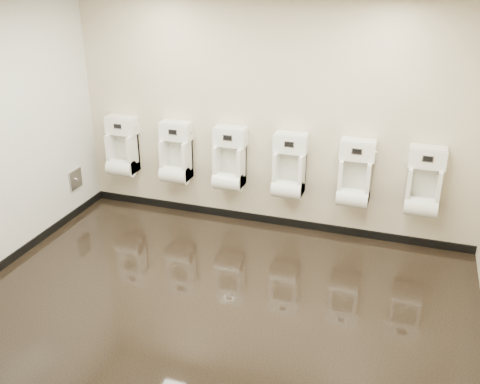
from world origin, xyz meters
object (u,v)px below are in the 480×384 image
object	(u,v)px
urinal_2	(229,163)
urinal_5	(423,187)
urinal_4	(355,178)
urinal_1	(176,157)
urinal_3	(289,170)
urinal_0	(122,151)
access_panel	(75,179)

from	to	relation	value
urinal_2	urinal_5	size ratio (longest dim) A/B	1.00
urinal_4	urinal_1	bearing A→B (deg)	180.00
urinal_4	urinal_5	distance (m)	0.76
urinal_2	urinal_3	bearing A→B (deg)	0.00
urinal_0	urinal_4	size ratio (longest dim) A/B	1.00
urinal_3	urinal_4	bearing A→B (deg)	0.00
urinal_4	urinal_0	bearing A→B (deg)	180.00
access_panel	urinal_3	xyz separation A→B (m)	(2.76, 0.41, 0.31)
access_panel	urinal_2	size ratio (longest dim) A/B	0.32
access_panel	urinal_2	bearing A→B (deg)	11.70
urinal_0	urinal_5	world-z (taller)	same
urinal_1	urinal_2	bearing A→B (deg)	0.00
urinal_2	urinal_3	world-z (taller)	same
urinal_3	urinal_1	bearing A→B (deg)	180.00
urinal_4	urinal_3	bearing A→B (deg)	180.00
urinal_1	urinal_3	bearing A→B (deg)	0.00
urinal_5	urinal_4	bearing A→B (deg)	180.00
urinal_2	urinal_5	bearing A→B (deg)	0.00
urinal_1	urinal_3	world-z (taller)	same
urinal_2	urinal_3	xyz separation A→B (m)	(0.76, 0.00, 0.00)
access_panel	urinal_0	world-z (taller)	urinal_0
urinal_2	urinal_5	distance (m)	2.30
access_panel	urinal_0	distance (m)	0.71
urinal_0	urinal_3	bearing A→B (deg)	0.00
urinal_3	urinal_5	world-z (taller)	same
urinal_0	urinal_1	world-z (taller)	same
access_panel	urinal_4	bearing A→B (deg)	6.66
urinal_1	urinal_4	size ratio (longest dim) A/B	1.00
urinal_3	urinal_5	xyz separation A→B (m)	(1.54, 0.00, 0.00)
access_panel	urinal_5	xyz separation A→B (m)	(4.30, 0.41, 0.31)
access_panel	urinal_0	size ratio (longest dim) A/B	0.32
urinal_4	urinal_5	world-z (taller)	same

